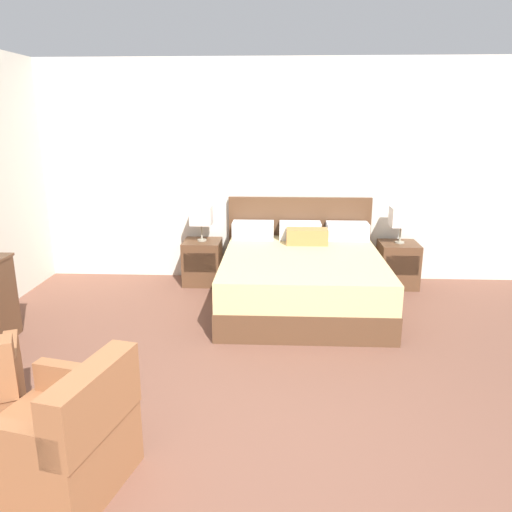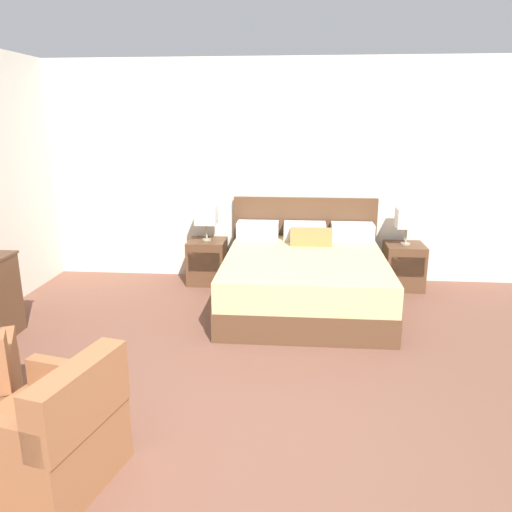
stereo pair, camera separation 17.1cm
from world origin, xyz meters
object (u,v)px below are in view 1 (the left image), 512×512
at_px(table_lamp_left, 201,216).
at_px(armchair_companion, 61,442).
at_px(nightstand_right, 398,264).
at_px(bed, 302,277).
at_px(table_lamp_right, 401,217).
at_px(nightstand_left, 203,262).

xyz_separation_m(table_lamp_left, armchair_companion, (-0.23, -3.60, -0.57)).
bearing_deg(nightstand_right, bed, -149.88).
distance_m(table_lamp_left, table_lamp_right, 2.39).
bearing_deg(bed, nightstand_left, 149.91).
bearing_deg(nightstand_left, nightstand_right, 0.00).
height_order(nightstand_right, table_lamp_right, table_lamp_right).
xyz_separation_m(bed, nightstand_right, (1.19, 0.69, -0.05)).
xyz_separation_m(nightstand_left, table_lamp_left, (0.00, 0.00, 0.58)).
bearing_deg(nightstand_left, bed, -30.09).
bearing_deg(bed, armchair_companion, -116.03).
xyz_separation_m(bed, table_lamp_right, (1.19, 0.69, 0.54)).
distance_m(nightstand_left, nightstand_right, 2.39).
relative_size(nightstand_right, armchair_companion, 0.65).
distance_m(nightstand_right, table_lamp_right, 0.58).
height_order(table_lamp_left, table_lamp_right, same).
relative_size(nightstand_left, table_lamp_left, 1.24).
distance_m(bed, table_lamp_right, 1.48).
bearing_deg(armchair_companion, table_lamp_right, 54.04).
bearing_deg(table_lamp_right, table_lamp_left, 180.00).
xyz_separation_m(nightstand_left, table_lamp_right, (2.39, 0.00, 0.58)).
relative_size(bed, table_lamp_left, 4.61).
bearing_deg(nightstand_right, armchair_companion, -125.98).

